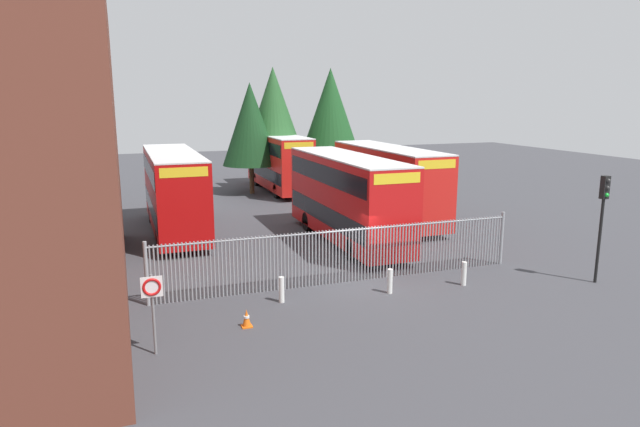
# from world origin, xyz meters

# --- Properties ---
(ground_plane) EXTENTS (100.00, 100.00, 0.00)m
(ground_plane) POSITION_xyz_m (0.00, 8.00, 0.00)
(ground_plane) COLOR #3D3D42
(depot_building_brick) EXTENTS (6.88, 18.79, 10.81)m
(depot_building_brick) POSITION_xyz_m (-12.04, 1.81, 5.40)
(depot_building_brick) COLOR brown
(depot_building_brick) RESTS_ON ground
(palisade_fence) EXTENTS (15.16, 0.14, 2.35)m
(palisade_fence) POSITION_xyz_m (-0.42, 0.00, 1.18)
(palisade_fence) COLOR gray
(palisade_fence) RESTS_ON ground
(double_decker_bus_near_gate) EXTENTS (2.54, 10.81, 4.42)m
(double_decker_bus_near_gate) POSITION_xyz_m (2.12, 5.93, 2.42)
(double_decker_bus_near_gate) COLOR red
(double_decker_bus_near_gate) RESTS_ON ground
(double_decker_bus_behind_fence_left) EXTENTS (2.54, 10.81, 4.42)m
(double_decker_bus_behind_fence_left) POSITION_xyz_m (-5.90, 10.87, 2.42)
(double_decker_bus_behind_fence_left) COLOR #B70C0C
(double_decker_bus_behind_fence_left) RESTS_ON ground
(double_decker_bus_behind_fence_right) EXTENTS (2.54, 10.81, 4.42)m
(double_decker_bus_behind_fence_right) POSITION_xyz_m (6.29, 9.67, 2.42)
(double_decker_bus_behind_fence_right) COLOR red
(double_decker_bus_behind_fence_right) RESTS_ON ground
(double_decker_bus_far_back) EXTENTS (2.54, 10.81, 4.42)m
(double_decker_bus_far_back) POSITION_xyz_m (3.23, 22.68, 2.42)
(double_decker_bus_far_back) COLOR red
(double_decker_bus_far_back) RESTS_ON ground
(bollard_near_left) EXTENTS (0.20, 0.20, 0.95)m
(bollard_near_left) POSITION_xyz_m (-3.38, -1.29, 0.47)
(bollard_near_left) COLOR silver
(bollard_near_left) RESTS_ON ground
(bollard_center_front) EXTENTS (0.20, 0.20, 0.95)m
(bollard_center_front) POSITION_xyz_m (0.72, -1.77, 0.47)
(bollard_center_front) COLOR silver
(bollard_center_front) RESTS_ON ground
(bollard_near_right) EXTENTS (0.20, 0.20, 0.95)m
(bollard_near_right) POSITION_xyz_m (3.88, -1.93, 0.47)
(bollard_near_right) COLOR silver
(bollard_near_right) RESTS_ON ground
(traffic_cone_by_gate) EXTENTS (0.34, 0.34, 0.59)m
(traffic_cone_by_gate) POSITION_xyz_m (-5.05, -3.05, 0.29)
(traffic_cone_by_gate) COLOR orange
(traffic_cone_by_gate) RESTS_ON ground
(speed_limit_sign_post) EXTENTS (0.60, 0.14, 2.40)m
(speed_limit_sign_post) POSITION_xyz_m (-7.94, -4.12, 1.78)
(speed_limit_sign_post) COLOR slate
(speed_limit_sign_post) RESTS_ON ground
(traffic_light_kerbside) EXTENTS (0.28, 0.33, 4.30)m
(traffic_light_kerbside) POSITION_xyz_m (9.03, -3.44, 2.99)
(traffic_light_kerbside) COLOR black
(traffic_light_kerbside) RESTS_ON ground
(tree_tall_back) EXTENTS (4.32, 4.32, 8.38)m
(tree_tall_back) POSITION_xyz_m (0.92, 22.03, 5.28)
(tree_tall_back) COLOR #4C3823
(tree_tall_back) RESTS_ON ground
(tree_short_side) EXTENTS (5.14, 5.14, 9.59)m
(tree_short_side) POSITION_xyz_m (2.99, 23.04, 5.91)
(tree_short_side) COLOR #4C3823
(tree_short_side) RESTS_ON ground
(tree_mid_row) EXTENTS (5.10, 5.10, 9.68)m
(tree_mid_row) POSITION_xyz_m (8.41, 24.77, 6.03)
(tree_mid_row) COLOR #4C3823
(tree_mid_row) RESTS_ON ground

